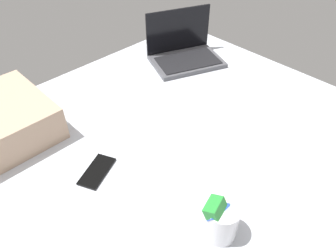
% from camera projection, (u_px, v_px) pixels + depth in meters
% --- Properties ---
extents(bed_mattress, '(1.80, 1.40, 0.18)m').
position_uv_depth(bed_mattress, '(150.00, 181.00, 1.15)').
color(bed_mattress, '#B7BCC6').
rests_on(bed_mattress, ground).
extents(laptop, '(0.39, 0.34, 0.23)m').
position_uv_depth(laptop, '(184.00, 52.00, 1.59)').
color(laptop, '#4C4C51').
rests_on(laptop, bed_mattress).
extents(snack_cup, '(0.10, 0.09, 0.14)m').
position_uv_depth(snack_cup, '(221.00, 220.00, 0.86)').
color(snack_cup, silver).
rests_on(snack_cup, bed_mattress).
extents(cell_phone, '(0.16, 0.12, 0.01)m').
position_uv_depth(cell_phone, '(97.00, 171.00, 1.06)').
color(cell_phone, black).
rests_on(cell_phone, bed_mattress).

